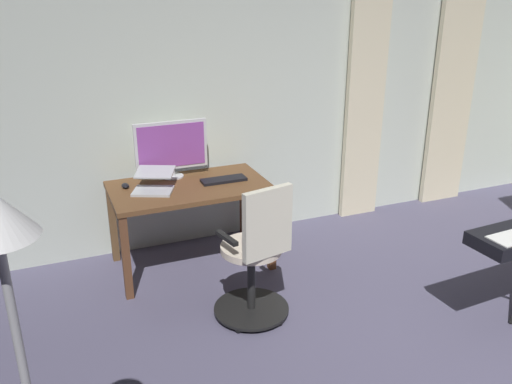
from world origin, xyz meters
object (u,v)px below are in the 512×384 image
Objects in this scene: desk at (190,196)px; laptop at (154,184)px; computer_keyboard at (224,180)px; computer_mouse at (125,186)px; office_chair at (256,258)px; computer_monitor at (171,147)px; floor_lamp at (14,319)px.

laptop reaches higher than desk.
computer_mouse reaches higher than computer_keyboard.
computer_monitor reaches higher than office_chair.
computer_monitor is 0.40m from laptop.
floor_lamp is at bearing 58.14° from computer_keyboard.
office_chair is at bearing 141.84° from laptop.
laptop reaches higher than computer_keyboard.
laptop is (0.50, -0.96, 0.30)m from office_chair.
computer_mouse is (0.80, -0.16, 0.01)m from computer_keyboard.
floor_lamp is at bearing -145.32° from office_chair.
computer_monitor is 0.51m from computer_mouse.
laptop is 2.70m from floor_lamp.
computer_monitor reaches higher than computer_mouse.
floor_lamp reaches higher than office_chair.
computer_keyboard is at bearing 72.66° from office_chair.
floor_lamp is at bearing 74.36° from computer_mouse.
computer_monitor is at bearing 91.06° from office_chair.
computer_mouse is at bearing -11.51° from laptop.
computer_mouse is at bearing -16.35° from desk.
desk is 2.85m from floor_lamp.
office_chair is at bearing 102.15° from desk.
desk is 2.09× the size of computer_monitor.
computer_keyboard is 2.96m from floor_lamp.
computer_keyboard is (-0.30, 0.01, 0.11)m from desk.
office_chair is 0.99m from computer_keyboard.
office_chair reaches higher than computer_mouse.
office_chair is 10.60× the size of computer_mouse.
computer_monitor is 1.62× the size of computer_keyboard.
laptop is (0.22, 0.26, -0.21)m from computer_monitor.
laptop is 4.35× the size of computer_mouse.
desk is 3.39× the size of computer_keyboard.
desk is 0.45m from computer_monitor.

